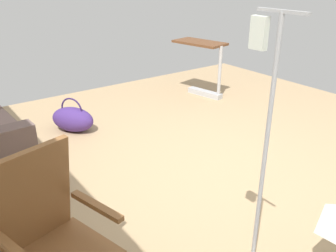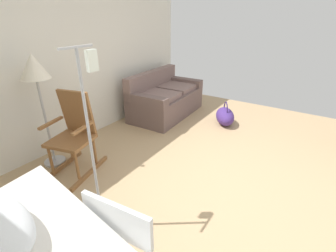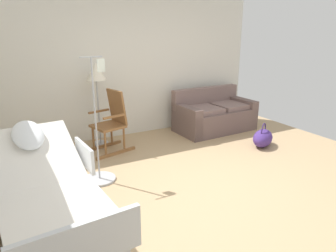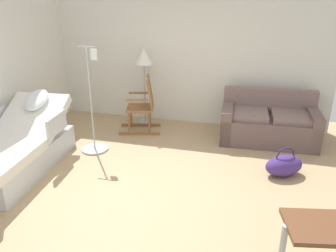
# 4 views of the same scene
# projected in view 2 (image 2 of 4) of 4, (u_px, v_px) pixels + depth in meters

# --- Properties ---
(ground_plane) EXTENTS (6.45, 6.45, 0.00)m
(ground_plane) POSITION_uv_depth(u_px,v_px,m) (228.00, 191.00, 2.85)
(ground_plane) COLOR tan
(back_wall) EXTENTS (5.36, 0.10, 2.70)m
(back_wall) POSITION_uv_depth(u_px,v_px,m) (69.00, 54.00, 3.58)
(back_wall) COLOR silver
(back_wall) RESTS_ON ground
(couch) EXTENTS (1.64, 0.92, 0.85)m
(couch) POSITION_uv_depth(u_px,v_px,m) (165.00, 100.00, 4.91)
(couch) COLOR #68534F
(couch) RESTS_ON ground
(rocking_chair) EXTENTS (0.86, 0.65, 1.05)m
(rocking_chair) POSITION_uv_depth(u_px,v_px,m) (74.00, 134.00, 3.08)
(rocking_chair) COLOR brown
(rocking_chair) RESTS_ON ground
(floor_lamp) EXTENTS (0.34, 0.34, 1.48)m
(floor_lamp) POSITION_uv_depth(u_px,v_px,m) (35.00, 75.00, 2.89)
(floor_lamp) COLOR #B2B5BA
(floor_lamp) RESTS_ON ground
(duffel_bag) EXTENTS (0.64, 0.57, 0.43)m
(duffel_bag) POSITION_uv_depth(u_px,v_px,m) (225.00, 116.00, 4.53)
(duffel_bag) COLOR #472D7A
(duffel_bag) RESTS_ON ground
(iv_pole) EXTENTS (0.44, 0.44, 1.69)m
(iv_pole) POSITION_uv_depth(u_px,v_px,m) (101.00, 206.00, 2.30)
(iv_pole) COLOR #B2B5BA
(iv_pole) RESTS_ON ground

